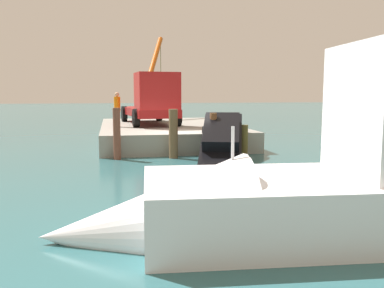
# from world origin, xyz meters

# --- Properties ---
(ground) EXTENTS (200.00, 200.00, 0.00)m
(ground) POSITION_xyz_m (0.00, 0.00, 0.00)
(ground) COLOR #2D6066
(dock) EXTENTS (12.29, 7.53, 0.98)m
(dock) POSITION_xyz_m (-5.14, 0.00, 0.49)
(dock) COLOR gray
(dock) RESTS_ON ground
(crane_truck) EXTENTS (11.80, 3.51, 6.21)m
(crane_truck) POSITION_xyz_m (-4.95, -0.85, 2.43)
(crane_truck) COLOR maroon
(crane_truck) RESTS_ON dock
(dock_worker) EXTENTS (0.34, 0.34, 1.88)m
(dock_worker) POSITION_xyz_m (-3.71, -2.88, 1.95)
(dock_worker) COLOR #363636
(dock_worker) RESTS_ON dock
(salvaged_car) EXTENTS (4.49, 2.96, 2.78)m
(salvaged_car) POSITION_xyz_m (2.13, 1.40, 0.72)
(salvaged_car) COLOR black
(salvaged_car) RESTS_ON ground
(moored_yacht) EXTENTS (4.11, 13.44, 6.34)m
(moored_yacht) POSITION_xyz_m (11.74, 1.60, 0.62)
(moored_yacht) COLOR white
(moored_yacht) RESTS_ON ground
(piling_near) EXTENTS (0.31, 0.31, 2.19)m
(piling_near) POSITION_xyz_m (1.39, -2.99, 1.10)
(piling_near) COLOR brown
(piling_near) RESTS_ON ground
(piling_mid) EXTENTS (0.39, 0.39, 2.13)m
(piling_mid) POSITION_xyz_m (1.50, -0.59, 1.06)
(piling_mid) COLOR brown
(piling_mid) RESTS_ON ground
(piling_far) EXTENTS (0.30, 0.30, 1.95)m
(piling_far) POSITION_xyz_m (1.58, 1.17, 0.97)
(piling_far) COLOR brown
(piling_far) RESTS_ON ground
(piling_end) EXTENTS (0.37, 0.37, 1.40)m
(piling_end) POSITION_xyz_m (1.47, 2.61, 0.70)
(piling_end) COLOR brown
(piling_end) RESTS_ON ground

